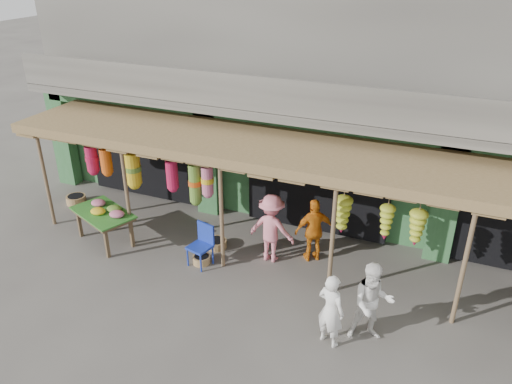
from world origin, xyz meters
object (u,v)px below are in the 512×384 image
at_px(person_front, 331,310).
at_px(person_right, 372,303).
at_px(blue_chair, 202,242).
at_px(flower_table, 104,213).
at_px(person_vendor, 314,230).
at_px(person_shopper, 271,228).

bearing_deg(person_front, person_right, -125.96).
relative_size(blue_chair, person_front, 0.67).
xyz_separation_m(flower_table, person_vendor, (4.96, 1.22, -0.00)).
bearing_deg(person_front, person_vendor, -45.38).
relative_size(person_front, person_vendor, 0.95).
relative_size(blue_chair, person_shopper, 0.60).
relative_size(person_front, person_shopper, 0.90).
distance_m(blue_chair, person_front, 3.66).
distance_m(blue_chair, person_shopper, 1.62).
xyz_separation_m(person_vendor, person_shopper, (-0.91, -0.37, 0.05)).
xyz_separation_m(person_front, person_vendor, (-1.08, 2.53, 0.04)).
relative_size(flower_table, person_right, 1.14).
height_order(flower_table, person_vendor, person_vendor).
xyz_separation_m(blue_chair, person_front, (3.38, -1.39, 0.19)).
distance_m(flower_table, person_shopper, 4.14).
bearing_deg(blue_chair, person_vendor, 40.19).
distance_m(person_right, person_vendor, 2.73).
xyz_separation_m(flower_table, blue_chair, (2.65, 0.08, -0.23)).
bearing_deg(blue_chair, person_right, 0.37).
xyz_separation_m(blue_chair, person_vendor, (2.31, 1.14, 0.22)).
height_order(person_front, person_right, person_right).
distance_m(flower_table, person_right, 6.75).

